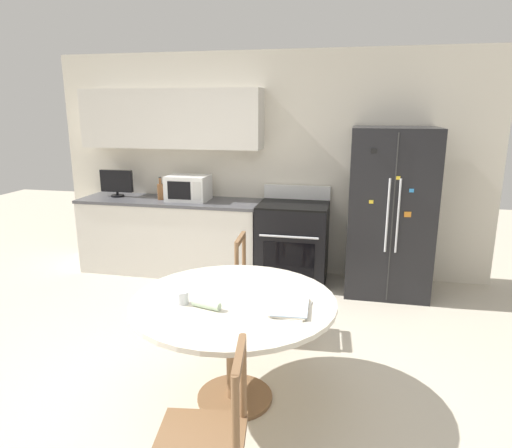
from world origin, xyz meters
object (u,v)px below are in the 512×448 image
microwave (188,188)px  dining_chair_near (206,441)px  oven_range (293,242)px  counter_bottle (161,191)px  refrigerator (390,212)px  countertop_tv (117,182)px  candle_glass (183,298)px  dining_chair_far (259,289)px

microwave → dining_chair_near: bearing=-68.5°
oven_range → counter_bottle: size_ratio=3.97×
refrigerator → oven_range: 1.12m
microwave → dining_chair_near: size_ratio=0.53×
microwave → countertop_tv: 0.94m
dining_chair_near → refrigerator: bearing=-26.1°
microwave → dining_chair_near: (1.29, -3.28, -0.61)m
microwave → counter_bottle: 0.34m
microwave → counter_bottle: size_ratio=1.76×
dining_chair_near → candle_glass: bearing=18.7°
microwave → dining_chair_far: 1.91m
dining_chair_near → dining_chair_far: 1.89m
counter_bottle → dining_chair_near: size_ratio=0.30×
counter_bottle → candle_glass: size_ratio=3.31×
candle_glass → countertop_tv: bearing=126.0°
oven_range → microwave: bearing=178.5°
oven_range → microwave: (-1.26, 0.03, 0.58)m
oven_range → candle_glass: (-0.38, -2.44, 0.31)m
microwave → dining_chair_far: (1.15, -1.40, -0.61)m
countertop_tv → refrigerator: bearing=-2.1°
refrigerator → dining_chair_near: bearing=-107.5°
countertop_tv → microwave: bearing=-1.9°
microwave → dining_chair_far: microwave is taller
microwave → candle_glass: bearing=-70.5°
countertop_tv → candle_glass: size_ratio=5.03×
oven_range → candle_glass: size_ratio=13.16×
oven_range → dining_chair_near: (0.04, -3.25, -0.03)m
refrigerator → dining_chair_near: 3.38m
refrigerator → oven_range: (-1.04, 0.05, -0.42)m
refrigerator → candle_glass: size_ratio=21.60×
countertop_tv → candle_glass: countertop_tv is taller
oven_range → candle_glass: 2.49m
counter_bottle → candle_glass: (1.22, -2.45, -0.22)m
refrigerator → counter_bottle: size_ratio=6.52×
countertop_tv → dining_chair_far: (2.09, -1.43, -0.64)m
oven_range → countertop_tv: 2.28m
countertop_tv → candle_glass: (1.82, -2.51, -0.30)m
oven_range → countertop_tv: size_ratio=2.61×
microwave → dining_chair_far: bearing=-50.6°
countertop_tv → dining_chair_near: countertop_tv is taller
microwave → countertop_tv: (-0.94, 0.03, 0.03)m
dining_chair_near → dining_chair_far: size_ratio=1.00×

